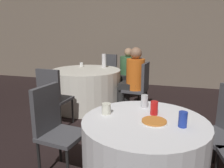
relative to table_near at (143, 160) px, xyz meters
The scene contains 17 objects.
wall_back 4.52m from the table_near, 92.45° to the left, with size 16.00×0.06×2.80m.
table_near is the anchor object (origin of this frame).
table_far 2.60m from the table_near, 123.62° to the left, with size 1.34×1.34×0.74m.
chair_near_west 0.96m from the table_near, behind, with size 0.45×0.45×0.93m.
chair_far_northeast 3.03m from the table_near, 103.18° to the left, with size 0.57×0.57×0.93m.
chair_far_south 1.88m from the table_near, 144.72° to the left, with size 0.43×0.44×0.93m.
chair_far_east 2.10m from the table_near, 99.85° to the left, with size 0.44×0.44×0.93m.
chair_far_north 3.51m from the table_near, 112.23° to the left, with size 0.44×0.44×0.93m.
person_orange_shirt 2.15m from the table_near, 104.13° to the left, with size 0.50×0.34×1.20m.
person_green_jacket 2.95m from the table_near, 105.86° to the left, with size 0.48×0.49×1.12m.
pizza_plate_near 0.39m from the table_near, 17.37° to the right, with size 0.22×0.22×0.02m.
soda_can_red 0.46m from the table_near, 68.40° to the left, with size 0.07×0.07×0.12m.
soda_can_blue 0.52m from the table_near, ahead, with size 0.07×0.07×0.12m.
soda_can_silver 0.54m from the table_near, 99.10° to the left, with size 0.07×0.07×0.12m.
cup_near 0.55m from the table_near, behind, with size 0.08×0.08×0.10m.
bottle_far 2.84m from the table_near, 115.15° to the left, with size 0.09×0.09×0.28m.
cup_far 3.05m from the table_near, 123.83° to the left, with size 0.07×0.07×0.09m.
Camera 1 is at (0.40, -1.76, 1.45)m, focal length 35.00 mm.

